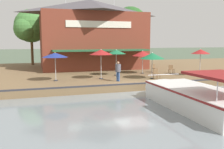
% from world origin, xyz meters
% --- Properties ---
extents(ground_plane, '(220.00, 220.00, 0.00)m').
position_xyz_m(ground_plane, '(0.00, 0.00, 0.00)').
color(ground_plane, '#4C5B47').
extents(quay_deck, '(22.00, 56.00, 0.60)m').
position_xyz_m(quay_deck, '(-11.00, 0.00, 0.30)').
color(quay_deck, brown).
rests_on(quay_deck, ground).
extents(quay_edge_fender, '(0.20, 50.40, 0.10)m').
position_xyz_m(quay_edge_fender, '(-0.10, 0.00, 0.65)').
color(quay_edge_fender, '#2D2D33').
rests_on(quay_edge_fender, quay_deck).
extents(waterfront_restaurant, '(10.61, 12.59, 8.87)m').
position_xyz_m(waterfront_restaurant, '(-13.32, -0.27, 4.81)').
color(waterfront_restaurant, brown).
rests_on(waterfront_restaurant, quay_deck).
extents(patio_umbrella_far_corner, '(2.15, 2.15, 2.33)m').
position_xyz_m(patio_umbrella_far_corner, '(-5.87, 3.39, 2.63)').
color(patio_umbrella_far_corner, '#B7B7B7').
rests_on(patio_umbrella_far_corner, quay_deck).
extents(patio_umbrella_mid_patio_right, '(1.85, 1.85, 2.48)m').
position_xyz_m(patio_umbrella_mid_patio_right, '(-5.17, 0.35, 2.84)').
color(patio_umbrella_mid_patio_right, '#B7B7B7').
rests_on(patio_umbrella_mid_patio_right, quay_deck).
extents(patio_umbrella_back_row, '(1.74, 1.74, 2.54)m').
position_xyz_m(patio_umbrella_back_row, '(-2.70, 7.88, 2.88)').
color(patio_umbrella_back_row, '#B7B7B7').
rests_on(patio_umbrella_back_row, quay_deck).
extents(patio_umbrella_mid_patio_left, '(1.99, 1.99, 2.58)m').
position_xyz_m(patio_umbrella_mid_patio_left, '(-3.51, -1.58, 2.92)').
color(patio_umbrella_mid_patio_left, '#B7B7B7').
rests_on(patio_umbrella_mid_patio_left, quay_deck).
extents(patio_umbrella_near_quay_edge, '(2.10, 2.10, 2.36)m').
position_xyz_m(patio_umbrella_near_quay_edge, '(-3.60, -5.44, 2.73)').
color(patio_umbrella_near_quay_edge, '#B7B7B7').
rests_on(patio_umbrella_near_quay_edge, quay_deck).
extents(patio_umbrella_by_entrance, '(2.14, 2.14, 2.30)m').
position_xyz_m(patio_umbrella_by_entrance, '(-2.37, 2.72, 2.59)').
color(patio_umbrella_by_entrance, '#B7B7B7').
rests_on(patio_umbrella_by_entrance, quay_deck).
extents(cafe_chair_under_first_umbrella, '(0.50, 0.50, 0.85)m').
position_xyz_m(cafe_chair_under_first_umbrella, '(-2.12, 3.02, 1.08)').
color(cafe_chair_under_first_umbrella, brown).
rests_on(cafe_chair_under_first_umbrella, quay_deck).
extents(cafe_chair_beside_entrance, '(0.51, 0.51, 0.85)m').
position_xyz_m(cafe_chair_beside_entrance, '(-4.94, 6.14, 1.08)').
color(cafe_chair_beside_entrance, brown).
rests_on(cafe_chair_beside_entrance, quay_deck).
extents(cafe_chair_facing_river, '(0.57, 0.57, 0.85)m').
position_xyz_m(cafe_chair_facing_river, '(-6.33, 4.91, 1.08)').
color(cafe_chair_facing_river, brown).
rests_on(cafe_chair_facing_river, quay_deck).
extents(person_near_entrance, '(0.46, 0.46, 1.62)m').
position_xyz_m(person_near_entrance, '(-1.85, -0.59, 1.61)').
color(person_near_entrance, '#2D5193').
rests_on(person_near_entrance, quay_deck).
extents(motorboat_nearest_quay, '(8.67, 3.05, 2.22)m').
position_xyz_m(motorboat_nearest_quay, '(4.92, 1.59, 0.73)').
color(motorboat_nearest_quay, silver).
rests_on(motorboat_nearest_quay, river_water).
extents(tree_upstream_bank, '(4.71, 4.49, 7.55)m').
position_xyz_m(tree_upstream_bank, '(-18.72, -7.50, 5.78)').
color(tree_upstream_bank, brown).
rests_on(tree_upstream_bank, quay_deck).
extents(tree_downstream_bank, '(5.05, 4.81, 8.00)m').
position_xyz_m(tree_downstream_bank, '(-15.49, 5.66, 6.06)').
color(tree_downstream_bank, brown).
rests_on(tree_downstream_bank, quay_deck).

